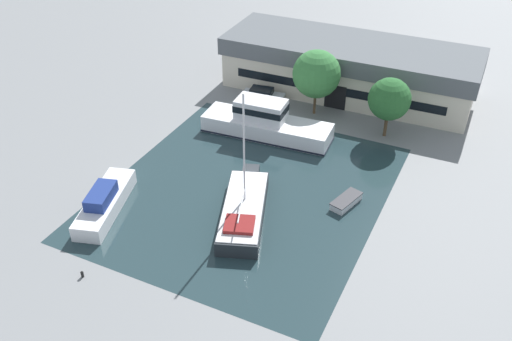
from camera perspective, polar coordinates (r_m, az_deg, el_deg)
The scene contains 11 objects.
ground_plane at distance 50.58m, azimuth -0.97°, elevation -2.07°, with size 440.00×440.00×0.00m, color gray.
water_canal at distance 50.57m, azimuth -0.97°, elevation -2.07°, with size 23.16×26.38×0.01m, color #23383D.
warehouse_building at distance 67.26m, azimuth 9.29°, elevation 10.16°, with size 28.92×10.51×5.90m.
quay_tree_near_building at distance 61.03m, azimuth 6.08°, elevation 9.58°, with size 5.10×5.10×7.23m.
quay_tree_by_water at distance 58.12m, azimuth 13.20°, elevation 6.96°, with size 4.25×4.25×6.30m.
parked_car at distance 64.75m, azimuth 0.68°, elevation 7.52°, with size 4.95×2.52×1.67m.
sailboat_moored at distance 47.31m, azimuth -1.21°, elevation -3.89°, with size 6.51×11.30×11.07m.
motor_cruiser at distance 58.10m, azimuth 0.92°, elevation 4.79°, with size 13.56×4.70×3.83m.
small_dinghy at distance 49.42m, azimuth 9.01°, elevation -3.05°, with size 2.16×3.49×0.69m.
cabin_boat at distance 49.49m, azimuth -14.90°, elevation -3.07°, with size 4.79×9.00×2.37m.
mooring_bollard at distance 44.17m, azimuth -16.99°, elevation -9.86°, with size 0.23×0.23×0.53m.
Camera 1 is at (18.43, -36.35, 29.96)m, focal length 40.00 mm.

